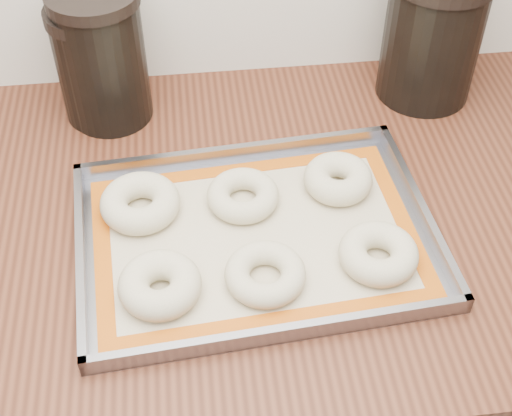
{
  "coord_description": "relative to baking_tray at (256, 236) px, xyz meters",
  "views": [
    {
      "loc": [
        -0.14,
        0.99,
        1.6
      ],
      "look_at": [
        -0.06,
        1.61,
        0.96
      ],
      "focal_mm": 50.0,
      "sensor_mm": 36.0,
      "label": 1
    }
  ],
  "objects": [
    {
      "name": "cabinet",
      "position": [
        0.06,
        0.06,
        -0.48
      ],
      "size": [
        3.0,
        0.65,
        0.86
      ],
      "primitive_type": "cube",
      "color": "#5F695C",
      "rests_on": "floor"
    },
    {
      "name": "countertop",
      "position": [
        0.06,
        0.06,
        -0.03
      ],
      "size": [
        3.06,
        0.68,
        0.04
      ],
      "primitive_type": "cube",
      "color": "#5A2D1B",
      "rests_on": "cabinet"
    },
    {
      "name": "baking_tray",
      "position": [
        0.0,
        0.0,
        0.0
      ],
      "size": [
        0.48,
        0.36,
        0.03
      ],
      "rotation": [
        0.0,
        0.0,
        0.07
      ],
      "color": "gray",
      "rests_on": "countertop"
    },
    {
      "name": "baking_mat",
      "position": [
        0.0,
        0.0,
        -0.0
      ],
      "size": [
        0.44,
        0.32,
        0.0
      ],
      "rotation": [
        0.0,
        0.0,
        0.07
      ],
      "color": "#C6B793",
      "rests_on": "baking_tray"
    },
    {
      "name": "bagel_front_left",
      "position": [
        -0.13,
        -0.08,
        0.02
      ],
      "size": [
        0.12,
        0.12,
        0.04
      ],
      "primitive_type": "torus",
      "rotation": [
        0.0,
        0.0,
        0.19
      ],
      "color": "beige",
      "rests_on": "baking_mat"
    },
    {
      "name": "bagel_front_mid",
      "position": [
        0.0,
        -0.07,
        0.01
      ],
      "size": [
        0.13,
        0.13,
        0.03
      ],
      "primitive_type": "torus",
      "rotation": [
        0.0,
        0.0,
        0.38
      ],
      "color": "beige",
      "rests_on": "baking_mat"
    },
    {
      "name": "bagel_front_right",
      "position": [
        0.15,
        -0.06,
        0.02
      ],
      "size": [
        0.11,
        0.11,
        0.04
      ],
      "primitive_type": "torus",
      "rotation": [
        0.0,
        0.0,
        0.07
      ],
      "color": "beige",
      "rests_on": "baking_mat"
    },
    {
      "name": "bagel_back_left",
      "position": [
        -0.15,
        0.06,
        0.02
      ],
      "size": [
        0.11,
        0.11,
        0.04
      ],
      "primitive_type": "torus",
      "rotation": [
        0.0,
        0.0,
        0.06
      ],
      "color": "beige",
      "rests_on": "baking_mat"
    },
    {
      "name": "bagel_back_mid",
      "position": [
        -0.01,
        0.06,
        0.01
      ],
      "size": [
        0.13,
        0.13,
        0.03
      ],
      "primitive_type": "torus",
      "rotation": [
        0.0,
        0.0,
        0.35
      ],
      "color": "beige",
      "rests_on": "baking_mat"
    },
    {
      "name": "bagel_back_right",
      "position": [
        0.12,
        0.08,
        0.02
      ],
      "size": [
        0.11,
        0.11,
        0.04
      ],
      "primitive_type": "torus",
      "rotation": [
        0.0,
        0.0,
        -0.11
      ],
      "color": "beige",
      "rests_on": "baking_mat"
    },
    {
      "name": "canister_left",
      "position": [
        -0.19,
        0.29,
        0.1
      ],
      "size": [
        0.13,
        0.13,
        0.21
      ],
      "color": "black",
      "rests_on": "countertop"
    },
    {
      "name": "canister_mid",
      "position": [
        -0.21,
        0.3,
        0.09
      ],
      "size": [
        0.12,
        0.12,
        0.18
      ],
      "color": "black",
      "rests_on": "countertop"
    },
    {
      "name": "canister_right",
      "position": [
        0.31,
        0.29,
        0.1
      ],
      "size": [
        0.16,
        0.16,
        0.21
      ],
      "color": "black",
      "rests_on": "countertop"
    }
  ]
}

